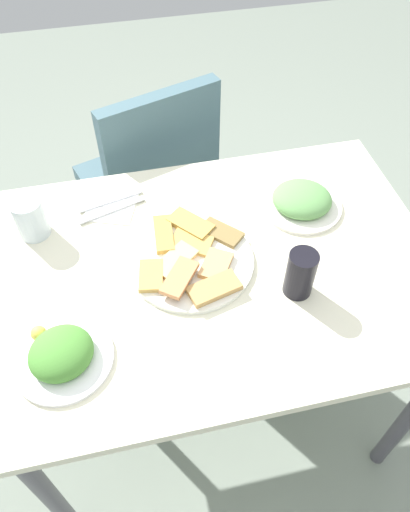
% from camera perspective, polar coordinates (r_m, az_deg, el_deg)
% --- Properties ---
extents(ground_plane, '(6.00, 6.00, 0.00)m').
position_cam_1_polar(ground_plane, '(1.84, 0.73, -15.93)').
color(ground_plane, gray).
extents(dining_table, '(1.09, 0.77, 0.75)m').
position_cam_1_polar(dining_table, '(1.27, 1.03, -3.65)').
color(dining_table, '#E8E4C4').
rests_on(dining_table, ground_plane).
extents(dining_chair, '(0.53, 0.53, 0.89)m').
position_cam_1_polar(dining_chair, '(1.82, -6.10, 9.01)').
color(dining_chair, '#476771').
rests_on(dining_chair, ground_plane).
extents(pide_platter, '(0.30, 0.32, 0.04)m').
position_cam_1_polar(pide_platter, '(1.19, -1.65, -0.30)').
color(pide_platter, white).
rests_on(pide_platter, dining_table).
extents(salad_plate_greens, '(0.22, 0.22, 0.06)m').
position_cam_1_polar(salad_plate_greens, '(1.34, 11.12, 6.32)').
color(salad_plate_greens, white).
rests_on(salad_plate_greens, dining_table).
extents(salad_plate_rice, '(0.21, 0.21, 0.07)m').
position_cam_1_polar(salad_plate_rice, '(1.07, -16.27, -10.83)').
color(salad_plate_rice, white).
rests_on(salad_plate_rice, dining_table).
extents(soda_can, '(0.09, 0.09, 0.12)m').
position_cam_1_polar(soda_can, '(1.12, 10.97, -2.02)').
color(soda_can, black).
rests_on(soda_can, dining_table).
extents(drinking_glass, '(0.08, 0.08, 0.11)m').
position_cam_1_polar(drinking_glass, '(1.30, -19.53, 4.16)').
color(drinking_glass, silver).
rests_on(drinking_glass, dining_table).
extents(paper_napkin, '(0.16, 0.16, 0.00)m').
position_cam_1_polar(paper_napkin, '(1.35, -10.76, 5.66)').
color(paper_napkin, white).
rests_on(paper_napkin, dining_table).
extents(fork, '(0.18, 0.07, 0.00)m').
position_cam_1_polar(fork, '(1.33, -10.71, 5.26)').
color(fork, silver).
rests_on(fork, paper_napkin).
extents(spoon, '(0.18, 0.06, 0.00)m').
position_cam_1_polar(spoon, '(1.36, -10.86, 6.30)').
color(spoon, silver).
rests_on(spoon, paper_napkin).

